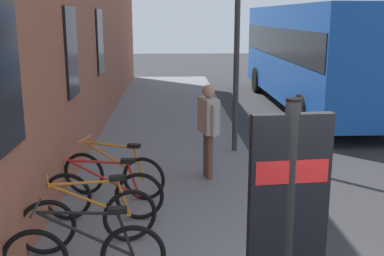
{
  "coord_description": "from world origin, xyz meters",
  "views": [
    {
      "loc": [
        -3.1,
        1.7,
        3.04
      ],
      "look_at": [
        3.98,
        1.38,
        1.34
      ],
      "focal_mm": 44.12,
      "sensor_mm": 36.0,
      "label": 1
    }
  ],
  "objects_px": {
    "transit_info_sign": "(288,214)",
    "city_bus": "(313,50)",
    "bicycle_beside_lamp": "(104,194)",
    "pedestrian_crossing_street": "(208,122)",
    "bicycle_under_window": "(114,174)",
    "bicycle_nearest_sign": "(90,219)",
    "bicycle_leaning_wall": "(85,255)",
    "street_lamp": "(238,6)"
  },
  "relations": [
    {
      "from": "bicycle_under_window",
      "to": "bicycle_nearest_sign",
      "type": "bearing_deg",
      "value": 176.72
    },
    {
      "from": "bicycle_beside_lamp",
      "to": "city_bus",
      "type": "bearing_deg",
      "value": -32.09
    },
    {
      "from": "bicycle_leaning_wall",
      "to": "transit_info_sign",
      "type": "height_order",
      "value": "transit_info_sign"
    },
    {
      "from": "bicycle_under_window",
      "to": "pedestrian_crossing_street",
      "type": "xyz_separation_m",
      "value": [
        0.91,
        -1.62,
        0.67
      ]
    },
    {
      "from": "bicycle_beside_lamp",
      "to": "city_bus",
      "type": "xyz_separation_m",
      "value": [
        9.08,
        -5.69,
        1.41
      ]
    },
    {
      "from": "bicycle_leaning_wall",
      "to": "transit_info_sign",
      "type": "distance_m",
      "value": 2.73
    },
    {
      "from": "city_bus",
      "to": "street_lamp",
      "type": "bearing_deg",
      "value": 149.12
    },
    {
      "from": "transit_info_sign",
      "to": "city_bus",
      "type": "height_order",
      "value": "city_bus"
    },
    {
      "from": "bicycle_nearest_sign",
      "to": "city_bus",
      "type": "relative_size",
      "value": 0.16
    },
    {
      "from": "bicycle_nearest_sign",
      "to": "bicycle_under_window",
      "type": "xyz_separation_m",
      "value": [
        1.73,
        -0.1,
        0.0
      ]
    },
    {
      "from": "city_bus",
      "to": "pedestrian_crossing_street",
      "type": "relative_size",
      "value": 6.08
    },
    {
      "from": "bicycle_beside_lamp",
      "to": "transit_info_sign",
      "type": "bearing_deg",
      "value": -153.21
    },
    {
      "from": "city_bus",
      "to": "bicycle_nearest_sign",
      "type": "bearing_deg",
      "value": 149.92
    },
    {
      "from": "bicycle_beside_lamp",
      "to": "bicycle_under_window",
      "type": "relative_size",
      "value": 1.03
    },
    {
      "from": "city_bus",
      "to": "street_lamp",
      "type": "distance_m",
      "value": 6.56
    },
    {
      "from": "bicycle_under_window",
      "to": "transit_info_sign",
      "type": "relative_size",
      "value": 0.71
    },
    {
      "from": "transit_info_sign",
      "to": "street_lamp",
      "type": "distance_m",
      "value": 7.27
    },
    {
      "from": "bicycle_beside_lamp",
      "to": "city_bus",
      "type": "distance_m",
      "value": 10.81
    },
    {
      "from": "bicycle_nearest_sign",
      "to": "bicycle_under_window",
      "type": "height_order",
      "value": "same"
    },
    {
      "from": "pedestrian_crossing_street",
      "to": "bicycle_nearest_sign",
      "type": "bearing_deg",
      "value": 146.95
    },
    {
      "from": "transit_info_sign",
      "to": "pedestrian_crossing_street",
      "type": "distance_m",
      "value": 5.35
    },
    {
      "from": "street_lamp",
      "to": "transit_info_sign",
      "type": "bearing_deg",
      "value": 175.03
    },
    {
      "from": "bicycle_under_window",
      "to": "street_lamp",
      "type": "height_order",
      "value": "street_lamp"
    },
    {
      "from": "transit_info_sign",
      "to": "city_bus",
      "type": "bearing_deg",
      "value": -17.26
    },
    {
      "from": "bicycle_leaning_wall",
      "to": "street_lamp",
      "type": "bearing_deg",
      "value": -23.7
    },
    {
      "from": "bicycle_nearest_sign",
      "to": "transit_info_sign",
      "type": "distance_m",
      "value": 3.46
    },
    {
      "from": "transit_info_sign",
      "to": "street_lamp",
      "type": "bearing_deg",
      "value": -4.97
    },
    {
      "from": "city_bus",
      "to": "bicycle_under_window",
      "type": "bearing_deg",
      "value": 145.41
    },
    {
      "from": "transit_info_sign",
      "to": "city_bus",
      "type": "relative_size",
      "value": 0.23
    },
    {
      "from": "bicycle_leaning_wall",
      "to": "bicycle_nearest_sign",
      "type": "bearing_deg",
      "value": 6.19
    },
    {
      "from": "bicycle_nearest_sign",
      "to": "street_lamp",
      "type": "xyz_separation_m",
      "value": [
        4.41,
        -2.45,
        2.72
      ]
    },
    {
      "from": "pedestrian_crossing_street",
      "to": "bicycle_leaning_wall",
      "type": "bearing_deg",
      "value": 155.71
    },
    {
      "from": "bicycle_beside_lamp",
      "to": "street_lamp",
      "type": "xyz_separation_m",
      "value": [
        3.56,
        -2.39,
        2.72
      ]
    },
    {
      "from": "city_bus",
      "to": "bicycle_beside_lamp",
      "type": "bearing_deg",
      "value": 147.91
    },
    {
      "from": "bicycle_beside_lamp",
      "to": "street_lamp",
      "type": "bearing_deg",
      "value": -33.9
    },
    {
      "from": "pedestrian_crossing_street",
      "to": "street_lamp",
      "type": "distance_m",
      "value": 2.81
    },
    {
      "from": "bicycle_under_window",
      "to": "pedestrian_crossing_street",
      "type": "height_order",
      "value": "pedestrian_crossing_street"
    },
    {
      "from": "transit_info_sign",
      "to": "bicycle_beside_lamp",
      "type": "bearing_deg",
      "value": 26.79
    },
    {
      "from": "bicycle_nearest_sign",
      "to": "pedestrian_crossing_street",
      "type": "xyz_separation_m",
      "value": [
        2.64,
        -1.72,
        0.67
      ]
    },
    {
      "from": "bicycle_beside_lamp",
      "to": "bicycle_leaning_wall",
      "type": "bearing_deg",
      "value": -178.52
    },
    {
      "from": "bicycle_beside_lamp",
      "to": "city_bus",
      "type": "height_order",
      "value": "city_bus"
    },
    {
      "from": "bicycle_leaning_wall",
      "to": "pedestrian_crossing_street",
      "type": "distance_m",
      "value": 3.99
    }
  ]
}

